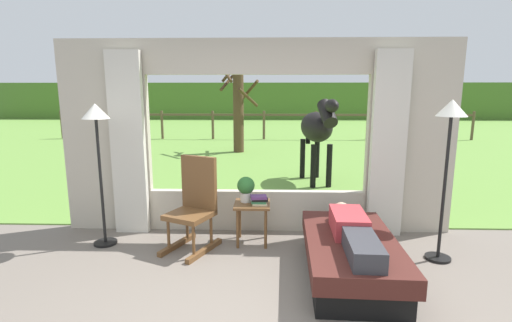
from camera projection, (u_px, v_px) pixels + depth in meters
back_wall_with_window at (257, 140)px, 4.99m from camera, size 5.20×0.12×2.55m
curtain_panel_left at (128, 145)px, 4.91m from camera, size 0.44×0.10×2.40m
curtain_panel_right at (388, 146)px, 4.81m from camera, size 0.44×0.10×2.40m
outdoor_pasture_lawn at (264, 136)px, 15.92m from camera, size 36.00×21.68×0.02m
distant_hill_ridge at (266, 101)px, 25.37m from camera, size 36.00×2.00×2.40m
recliner_sofa at (350, 256)px, 3.85m from camera, size 0.97×1.74×0.42m
reclining_person at (353, 230)px, 3.75m from camera, size 0.37×1.43×0.22m
rocking_chair at (194, 204)px, 4.52m from camera, size 0.70×0.81×1.12m
side_table at (252, 210)px, 4.67m from camera, size 0.44×0.44×0.52m
potted_plant at (246, 188)px, 4.68m from camera, size 0.22×0.22×0.32m
book_stack at (259, 200)px, 4.58m from camera, size 0.22×0.16×0.11m
floor_lamp_left at (97, 132)px, 4.45m from camera, size 0.32×0.32×1.75m
floor_lamp_right at (450, 132)px, 4.01m from camera, size 0.32×0.32×1.81m
horse at (317, 128)px, 7.51m from camera, size 0.75×1.82×1.73m
pasture_tree at (238, 106)px, 11.40m from camera, size 1.24×1.30×3.37m
pasture_fence_line at (264, 121)px, 14.53m from camera, size 16.10×0.10×1.10m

